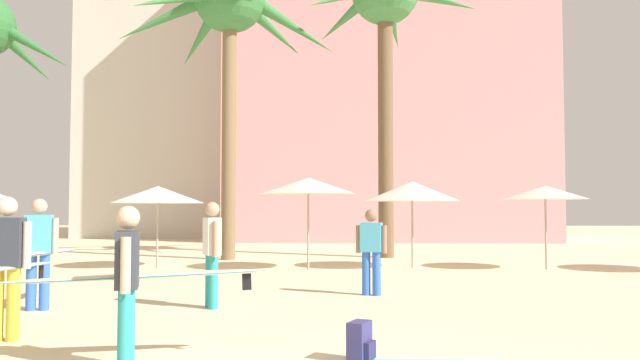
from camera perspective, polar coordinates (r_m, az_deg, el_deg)
hotel_pink at (r=35.14m, az=5.88°, el=8.58°), size 16.59×8.17×16.98m
palm_tree_far_left at (r=22.51m, az=5.91°, el=15.01°), size 5.94×5.94×10.34m
palm_tree_center at (r=21.65m, az=-8.29°, el=14.70°), size 7.40×7.00×9.85m
cafe_umbrella_1 at (r=18.07m, az=19.76°, el=-1.08°), size 2.25×2.25×2.27m
cafe_umbrella_2 at (r=18.07m, az=-14.50°, el=-1.30°), size 2.57×2.57×2.27m
cafe_umbrella_3 at (r=17.53m, az=8.36°, el=-1.02°), size 2.61×2.61×2.40m
cafe_umbrella_4 at (r=16.97m, az=-1.07°, el=-0.54°), size 2.61×2.61×2.48m
backpack at (r=6.90m, az=3.68°, el=-14.47°), size 0.32×0.35×0.42m
person_near_right at (r=11.23m, az=-23.88°, el=-5.87°), size 0.79×3.19×1.79m
person_mid_left at (r=8.62m, az=-26.94°, el=-6.82°), size 0.61×2.76×1.77m
person_near_left at (r=6.87m, az=-16.77°, el=-8.51°), size 2.93×1.02×1.65m
person_mid_right at (r=10.54m, az=-9.79°, el=-6.24°), size 0.37×0.59×1.74m
person_far_right at (r=11.96m, az=4.68°, el=-6.17°), size 0.61×0.31×1.62m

